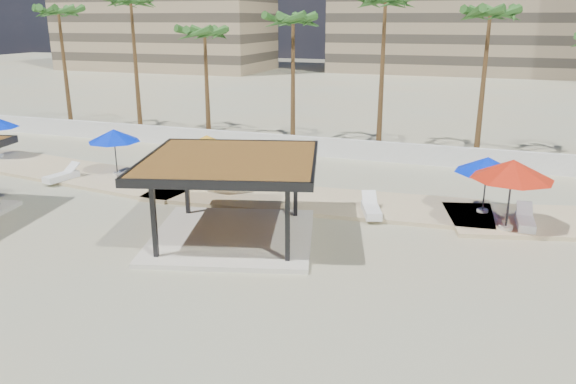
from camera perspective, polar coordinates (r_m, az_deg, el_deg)
name	(u,v)px	position (r m, az deg, el deg)	size (l,w,h in m)	color
ground	(205,253)	(20.93, -8.43, -6.18)	(200.00, 200.00, 0.00)	tan
promenade	(316,197)	(26.89, 2.90, -0.53)	(44.45, 7.97, 0.24)	#C6B284
boundary_wall	(324,147)	(35.02, 3.63, 4.58)	(56.00, 0.30, 1.20)	silver
pavilion_central	(231,191)	(21.52, -5.79, 0.12)	(7.90, 7.90, 3.27)	beige
umbrella_b	(207,143)	(27.34, -8.24, 4.94)	(3.70, 3.70, 2.72)	beige
umbrella_c	(513,170)	(23.46, 21.86, 2.12)	(3.79, 3.79, 2.86)	beige
umbrella_d	(487,165)	(25.34, 19.59, 2.61)	(3.41, 3.41, 2.46)	beige
umbrella_f	(114,136)	(31.27, -17.27, 5.49)	(3.69, 3.69, 2.47)	beige
lounger_a	(62,176)	(31.62, -21.99, 1.51)	(1.00, 2.08, 0.75)	white
lounger_b	(525,221)	(24.78, 22.95, -2.76)	(0.72, 2.00, 0.75)	white
lounger_c	(371,210)	(24.46, 8.45, -1.78)	(1.27, 2.12, 0.77)	white
palm_a	(59,16)	(46.36, -22.26, 16.19)	(3.00, 3.00, 9.57)	brown
palm_b	(131,7)	(43.04, -15.66, 17.69)	(3.00, 3.00, 10.27)	brown
palm_c	(205,37)	(39.46, -8.46, 15.32)	(3.00, 3.00, 8.16)	brown
palm_d	(293,25)	(37.83, 0.52, 16.62)	(3.00, 3.00, 9.00)	brown
palm_e	(385,7)	(35.87, 9.85, 18.03)	(3.00, 3.00, 10.11)	brown
palm_f	(490,19)	(35.54, 19.81, 16.19)	(3.00, 3.00, 9.37)	brown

